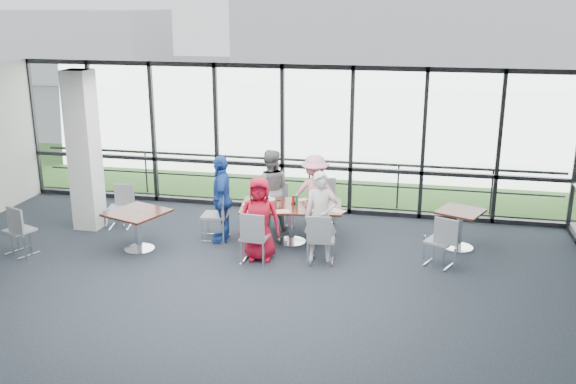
% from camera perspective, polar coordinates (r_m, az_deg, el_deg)
% --- Properties ---
extents(floor, '(12.00, 10.00, 0.02)m').
position_cam_1_polar(floor, '(9.90, -6.95, -10.32)').
color(floor, black).
rests_on(floor, ground).
extents(ceiling, '(12.00, 10.00, 0.04)m').
position_cam_1_polar(ceiling, '(8.93, -7.67, 8.39)').
color(ceiling, silver).
rests_on(ceiling, ground).
extents(curtain_wall_back, '(12.00, 0.10, 3.20)m').
position_cam_1_polar(curtain_wall_back, '(13.95, -0.50, 4.77)').
color(curtain_wall_back, white).
rests_on(curtain_wall_back, ground).
extents(structural_column, '(0.50, 0.50, 3.20)m').
position_cam_1_polar(structural_column, '(13.41, -17.67, 3.51)').
color(structural_column, silver).
rests_on(structural_column, ground).
extents(apron, '(80.00, 70.00, 0.02)m').
position_cam_1_polar(apron, '(19.09, 2.82, 2.99)').
color(apron, gray).
rests_on(apron, ground).
extents(grass_strip, '(80.00, 5.00, 0.01)m').
position_cam_1_polar(grass_strip, '(17.17, 1.72, 1.56)').
color(grass_strip, '#2F581C').
rests_on(grass_strip, ground).
extents(hangar_main, '(24.00, 10.00, 6.00)m').
position_cam_1_polar(hangar_main, '(40.36, 14.05, 14.00)').
color(hangar_main, silver).
rests_on(hangar_main, ground).
extents(hangar_aux, '(10.00, 6.00, 4.00)m').
position_cam_1_polar(hangar_aux, '(42.03, -18.23, 12.39)').
color(hangar_aux, silver).
rests_on(hangar_aux, ground).
extents(guard_rail, '(12.00, 0.06, 0.06)m').
position_cam_1_polar(guard_rail, '(14.78, 0.02, 1.05)').
color(guard_rail, '#2D2D33').
rests_on(guard_rail, ground).
extents(main_table, '(2.01, 1.29, 0.75)m').
position_cam_1_polar(main_table, '(12.17, 0.30, -1.77)').
color(main_table, black).
rests_on(main_table, ground).
extents(side_table_left, '(1.21, 1.21, 0.75)m').
position_cam_1_polar(side_table_left, '(12.12, -13.26, -2.18)').
color(side_table_left, black).
rests_on(side_table_left, ground).
extents(side_table_right, '(0.99, 0.99, 0.75)m').
position_cam_1_polar(side_table_right, '(12.30, 15.06, -2.20)').
color(side_table_right, black).
rests_on(side_table_right, ground).
extents(diner_near_left, '(0.82, 0.61, 1.51)m').
position_cam_1_polar(diner_near_left, '(11.36, -2.56, -2.41)').
color(diner_near_left, '#AF0C24').
rests_on(diner_near_left, ground).
extents(diner_near_right, '(0.66, 0.53, 1.62)m').
position_cam_1_polar(diner_near_right, '(11.31, 2.93, -2.22)').
color(diner_near_right, silver).
rests_on(diner_near_right, ground).
extents(diner_far_left, '(0.88, 0.64, 1.65)m').
position_cam_1_polar(diner_far_left, '(12.88, -1.60, 0.20)').
color(diner_far_left, slate).
rests_on(diner_far_left, ground).
extents(diner_far_right, '(1.08, 0.72, 1.54)m').
position_cam_1_polar(diner_far_right, '(12.87, 2.39, -0.06)').
color(diner_far_right, pink).
rests_on(diner_far_right, ground).
extents(diner_end, '(0.75, 1.09, 1.69)m').
position_cam_1_polar(diner_end, '(12.28, -5.90, -0.60)').
color(diner_end, '#1F469D').
rests_on(diner_end, ground).
extents(chair_main_nl, '(0.48, 0.48, 0.93)m').
position_cam_1_polar(chair_main_nl, '(11.33, -2.97, -4.05)').
color(chair_main_nl, gray).
rests_on(chair_main_nl, ground).
extents(chair_main_nr, '(0.48, 0.48, 0.90)m').
position_cam_1_polar(chair_main_nr, '(11.29, 3.01, -4.20)').
color(chair_main_nr, gray).
rests_on(chair_main_nr, ground).
extents(chair_main_fl, '(0.53, 0.53, 0.85)m').
position_cam_1_polar(chair_main_fl, '(13.09, -1.31, -1.35)').
color(chair_main_fl, gray).
rests_on(chair_main_fl, ground).
extents(chair_main_fr, '(0.51, 0.51, 0.95)m').
position_cam_1_polar(chair_main_fr, '(13.12, 3.04, -1.09)').
color(chair_main_fr, gray).
rests_on(chair_main_fr, ground).
extents(chair_main_end, '(0.51, 0.51, 0.98)m').
position_cam_1_polar(chair_main_end, '(12.46, -6.50, -2.08)').
color(chair_main_end, gray).
rests_on(chair_main_end, ground).
extents(chair_spare_la, '(0.59, 0.59, 0.93)m').
position_cam_1_polar(chair_spare_la, '(12.63, -22.75, -3.16)').
color(chair_spare_la, gray).
rests_on(chair_spare_la, ground).
extents(chair_spare_lb, '(0.50, 0.50, 0.85)m').
position_cam_1_polar(chair_spare_lb, '(13.48, -14.78, -1.36)').
color(chair_spare_lb, gray).
rests_on(chair_spare_lb, ground).
extents(chair_spare_r, '(0.59, 0.59, 0.91)m').
position_cam_1_polar(chair_spare_r, '(11.47, 13.35, -4.28)').
color(chair_spare_r, gray).
rests_on(chair_spare_r, ground).
extents(plate_nl, '(0.24, 0.24, 0.01)m').
position_cam_1_polar(plate_nl, '(11.84, -2.50, -1.62)').
color(plate_nl, white).
rests_on(plate_nl, main_table).
extents(plate_nr, '(0.27, 0.27, 0.01)m').
position_cam_1_polar(plate_nr, '(11.81, 2.80, -1.67)').
color(plate_nr, white).
rests_on(plate_nr, main_table).
extents(plate_fl, '(0.25, 0.25, 0.01)m').
position_cam_1_polar(plate_fl, '(12.48, -1.70, -0.65)').
color(plate_fl, white).
rests_on(plate_fl, main_table).
extents(plate_fr, '(0.25, 0.25, 0.01)m').
position_cam_1_polar(plate_fr, '(12.38, 2.65, -0.80)').
color(plate_fr, white).
rests_on(plate_fr, main_table).
extents(plate_end, '(0.24, 0.24, 0.01)m').
position_cam_1_polar(plate_end, '(12.18, -3.55, -1.12)').
color(plate_end, white).
rests_on(plate_end, main_table).
extents(tumbler_a, '(0.07, 0.07, 0.14)m').
position_cam_1_polar(tumbler_a, '(11.96, -0.83, -1.10)').
color(tumbler_a, white).
rests_on(tumbler_a, main_table).
extents(tumbler_b, '(0.07, 0.07, 0.15)m').
position_cam_1_polar(tumbler_b, '(11.96, 1.67, -1.09)').
color(tumbler_b, white).
rests_on(tumbler_b, main_table).
extents(tumbler_c, '(0.07, 0.07, 0.13)m').
position_cam_1_polar(tumbler_c, '(12.38, 0.73, -0.51)').
color(tumbler_c, white).
rests_on(tumbler_c, main_table).
extents(tumbler_d, '(0.07, 0.07, 0.14)m').
position_cam_1_polar(tumbler_d, '(12.02, -3.04, -1.02)').
color(tumbler_d, white).
rests_on(tumbler_d, main_table).
extents(menu_a, '(0.38, 0.34, 0.00)m').
position_cam_1_polar(menu_a, '(11.77, -0.61, -1.74)').
color(menu_a, silver).
rests_on(menu_a, main_table).
extents(menu_b, '(0.38, 0.33, 0.00)m').
position_cam_1_polar(menu_b, '(11.84, 4.34, -1.67)').
color(menu_b, silver).
rests_on(menu_b, main_table).
extents(menu_c, '(0.33, 0.29, 0.00)m').
position_cam_1_polar(menu_c, '(12.47, 1.18, -0.68)').
color(menu_c, silver).
rests_on(menu_c, main_table).
extents(condiment_caddy, '(0.10, 0.07, 0.04)m').
position_cam_1_polar(condiment_caddy, '(12.19, 0.56, -1.01)').
color(condiment_caddy, black).
rests_on(condiment_caddy, main_table).
extents(ketchup_bottle, '(0.06, 0.06, 0.18)m').
position_cam_1_polar(ketchup_bottle, '(12.16, 0.47, -0.71)').
color(ketchup_bottle, maroon).
rests_on(ketchup_bottle, main_table).
extents(green_bottle, '(0.05, 0.05, 0.20)m').
position_cam_1_polar(green_bottle, '(12.11, 0.78, -0.73)').
color(green_bottle, '#146628').
rests_on(green_bottle, main_table).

